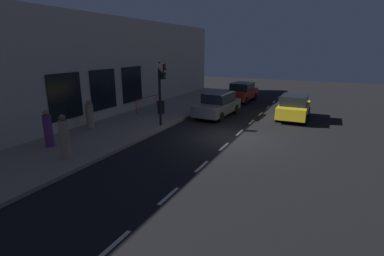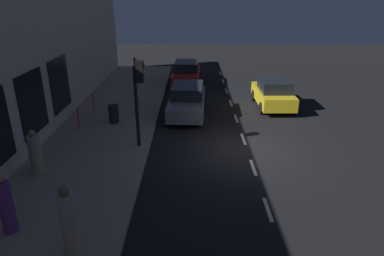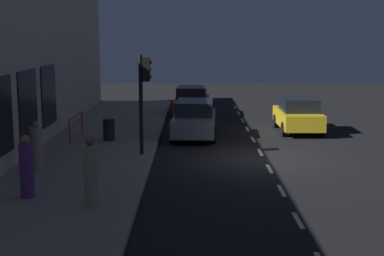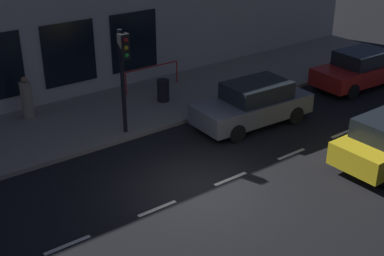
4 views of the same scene
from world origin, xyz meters
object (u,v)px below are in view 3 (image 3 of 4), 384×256
(traffic_light, at_px, (144,87))
(parked_car_1, at_px, (195,119))
(parked_car_0, at_px, (192,101))
(pedestrian_2, at_px, (36,147))
(parked_car_2, at_px, (298,115))
(trash_bin, at_px, (109,130))
(pedestrian_0, at_px, (27,169))
(pedestrian_1, at_px, (91,173))

(traffic_light, xyz_separation_m, parked_car_1, (-1.82, -4.18, -1.82))
(parked_car_0, bearing_deg, pedestrian_2, 71.35)
(parked_car_1, bearing_deg, parked_car_2, -162.28)
(traffic_light, height_order, trash_bin, traffic_light)
(parked_car_2, bearing_deg, pedestrian_2, -142.58)
(pedestrian_0, distance_m, trash_bin, 8.10)
(parked_car_1, bearing_deg, pedestrian_1, 78.44)
(traffic_light, xyz_separation_m, pedestrian_1, (0.84, 6.11, -1.61))
(parked_car_1, bearing_deg, pedestrian_0, 67.64)
(parked_car_0, xyz_separation_m, trash_bin, (3.37, 7.79, -0.20))
(traffic_light, distance_m, pedestrian_0, 6.25)
(pedestrian_2, bearing_deg, pedestrian_1, -36.03)
(traffic_light, bearing_deg, pedestrian_1, 82.18)
(parked_car_0, height_order, parked_car_2, same)
(pedestrian_1, distance_m, trash_bin, 8.82)
(pedestrian_1, bearing_deg, parked_car_1, -75.95)
(parked_car_2, relative_size, trash_bin, 4.41)
(parked_car_0, xyz_separation_m, pedestrian_2, (4.99, 12.65, 0.07))
(traffic_light, height_order, pedestrian_0, traffic_light)
(parked_car_2, bearing_deg, pedestrian_1, -122.97)
(pedestrian_1, relative_size, trash_bin, 2.10)
(parked_car_0, bearing_deg, pedestrian_0, 77.42)
(parked_car_2, height_order, pedestrian_0, pedestrian_0)
(pedestrian_2, bearing_deg, trash_bin, 93.18)
(pedestrian_0, height_order, trash_bin, pedestrian_0)
(parked_car_2, xyz_separation_m, trash_bin, (8.25, 2.78, -0.20))
(traffic_light, height_order, parked_car_0, traffic_light)
(pedestrian_1, xyz_separation_m, pedestrian_2, (2.47, -3.90, -0.13))
(parked_car_0, distance_m, pedestrian_0, 16.41)
(parked_car_0, relative_size, pedestrian_2, 2.66)
(parked_car_1, relative_size, pedestrian_0, 2.63)
(pedestrian_2, bearing_deg, pedestrian_0, -57.39)
(parked_car_0, distance_m, parked_car_1, 6.26)
(parked_car_0, xyz_separation_m, pedestrian_1, (2.52, 16.55, 0.20))
(parked_car_1, relative_size, pedestrian_2, 2.84)
(traffic_light, relative_size, parked_car_0, 0.86)
(traffic_light, height_order, parked_car_1, traffic_light)
(pedestrian_0, xyz_separation_m, trash_bin, (-1.00, -8.03, -0.35))
(parked_car_0, xyz_separation_m, parked_car_2, (-4.87, 5.01, -0.00))
(parked_car_0, height_order, parked_car_1, same)
(pedestrian_1, height_order, trash_bin, pedestrian_1)
(parked_car_1, distance_m, pedestrian_0, 10.57)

